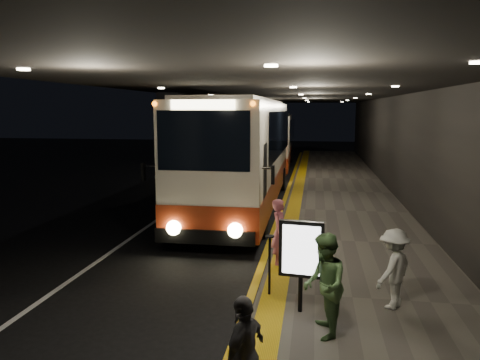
% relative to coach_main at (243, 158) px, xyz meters
% --- Properties ---
extents(ground, '(90.00, 90.00, 0.00)m').
position_rel_coach_main_xyz_m(ground, '(-0.84, -5.55, -1.95)').
color(ground, black).
extents(lane_line_white, '(0.12, 50.00, 0.01)m').
position_rel_coach_main_xyz_m(lane_line_white, '(-2.64, -0.55, -1.95)').
color(lane_line_white, silver).
rests_on(lane_line_white, ground).
extents(kerb_stripe_yellow, '(0.18, 50.00, 0.01)m').
position_rel_coach_main_xyz_m(kerb_stripe_yellow, '(1.51, -0.55, -1.95)').
color(kerb_stripe_yellow, gold).
rests_on(kerb_stripe_yellow, ground).
extents(sidewalk, '(4.50, 50.00, 0.15)m').
position_rel_coach_main_xyz_m(sidewalk, '(3.91, -0.55, -1.88)').
color(sidewalk, '#514C44').
rests_on(sidewalk, ground).
extents(tactile_strip, '(0.50, 50.00, 0.01)m').
position_rel_coach_main_xyz_m(tactile_strip, '(2.01, -0.55, -1.79)').
color(tactile_strip, gold).
rests_on(tactile_strip, sidewalk).
extents(terminal_wall, '(0.10, 50.00, 6.00)m').
position_rel_coach_main_xyz_m(terminal_wall, '(6.16, -0.55, 1.05)').
color(terminal_wall, black).
rests_on(terminal_wall, ground).
extents(support_columns, '(0.80, 24.80, 4.40)m').
position_rel_coach_main_xyz_m(support_columns, '(-2.34, -1.55, 0.25)').
color(support_columns, black).
rests_on(support_columns, ground).
extents(canopy, '(9.00, 50.00, 0.40)m').
position_rel_coach_main_xyz_m(canopy, '(1.66, -0.55, 2.65)').
color(canopy, black).
rests_on(canopy, support_columns).
extents(coach_main, '(2.82, 13.09, 4.06)m').
position_rel_coach_main_xyz_m(coach_main, '(0.00, 0.00, 0.00)').
color(coach_main, beige).
rests_on(coach_main, ground).
extents(coach_second, '(2.66, 10.98, 3.43)m').
position_rel_coach_main_xyz_m(coach_second, '(-0.00, 12.64, -0.31)').
color(coach_second, beige).
rests_on(coach_second, ground).
extents(passenger_boarding, '(0.40, 0.59, 1.58)m').
position_rel_coach_main_xyz_m(passenger_boarding, '(1.96, -6.90, -1.01)').
color(passenger_boarding, '#B0525E').
rests_on(passenger_boarding, sidewalk).
extents(passenger_waiting_green, '(0.59, 0.88, 1.71)m').
position_rel_coach_main_xyz_m(passenger_waiting_green, '(2.94, -10.38, -0.94)').
color(passenger_waiting_green, '#4E7541').
rests_on(passenger_waiting_green, sidewalk).
extents(passenger_waiting_white, '(0.94, 1.05, 1.50)m').
position_rel_coach_main_xyz_m(passenger_waiting_white, '(4.23, -9.05, -1.05)').
color(passenger_waiting_white, beige).
rests_on(passenger_waiting_white, sidewalk).
extents(passenger_waiting_grey, '(0.72, 0.96, 1.47)m').
position_rel_coach_main_xyz_m(passenger_waiting_grey, '(1.96, -12.48, -1.06)').
color(passenger_waiting_grey, '#4D4C51').
rests_on(passenger_waiting_grey, sidewalk).
extents(info_sign, '(0.81, 0.22, 1.70)m').
position_rel_coach_main_xyz_m(info_sign, '(2.54, -9.53, -0.66)').
color(info_sign, black).
rests_on(info_sign, sidewalk).
extents(stanchion_post, '(0.05, 0.05, 1.20)m').
position_rel_coach_main_xyz_m(stanchion_post, '(1.91, -8.84, -1.20)').
color(stanchion_post, black).
rests_on(stanchion_post, sidewalk).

